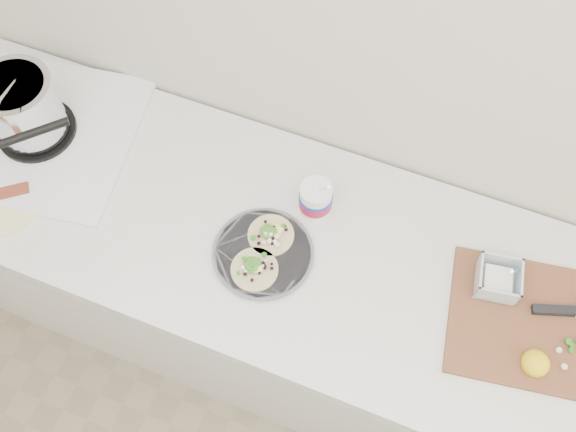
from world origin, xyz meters
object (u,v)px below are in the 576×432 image
at_px(tub, 317,198).
at_px(cutboard, 546,320).
at_px(bacon_plate, 0,196).
at_px(taco_plate, 263,252).
at_px(stove, 29,116).

bearing_deg(tub, cutboard, -8.06).
height_order(cutboard, bacon_plate, cutboard).
xyz_separation_m(taco_plate, cutboard, (0.71, 0.09, 0.00)).
xyz_separation_m(stove, cutboard, (1.46, -0.03, -0.07)).
bearing_deg(cutboard, bacon_plate, 178.50).
distance_m(taco_plate, tub, 0.20).
xyz_separation_m(taco_plate, tub, (0.08, 0.18, 0.05)).
xyz_separation_m(tub, cutboard, (0.63, -0.09, -0.05)).
distance_m(cutboard, bacon_plate, 1.45).
bearing_deg(taco_plate, tub, 65.54).
distance_m(stove, taco_plate, 0.76).
relative_size(taco_plate, tub, 1.31).
height_order(stove, bacon_plate, stove).
relative_size(stove, taco_plate, 2.35).
height_order(tub, cutboard, tub).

